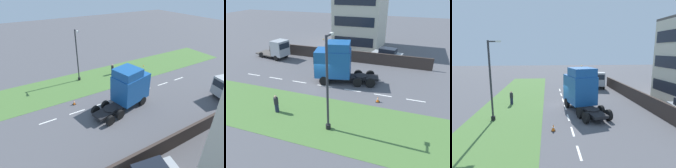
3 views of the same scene
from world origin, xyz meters
TOP-DOWN VIEW (x-y plane):
  - ground_plane at (0.00, 0.00)m, footprint 120.00×120.00m
  - grass_verge at (-6.00, 0.00)m, footprint 7.00×44.00m
  - lane_markings at (0.00, -0.70)m, footprint 0.16×21.00m
  - boundary_wall at (9.00, 0.00)m, footprint 0.25×24.00m
  - lorry_cab at (1.63, -1.39)m, footprint 4.07×7.33m
  - flatbed_truck at (6.54, 9.57)m, footprint 3.15×5.54m
  - lamp_post at (-7.02, -4.03)m, footprint 1.31×0.38m
  - pedestrian at (-6.33, 1.16)m, footprint 0.39×0.39m
  - traffic_cone_lead at (-1.55, -6.87)m, footprint 0.36×0.36m

SIDE VIEW (x-z plane):
  - ground_plane at x=0.00m, z-range 0.00..0.00m
  - lane_markings at x=0.00m, z-range 0.00..0.00m
  - grass_verge at x=-6.00m, z-range 0.00..0.01m
  - traffic_cone_lead at x=-1.55m, z-range -0.01..0.57m
  - pedestrian at x=-6.33m, z-range -0.02..1.61m
  - boundary_wall at x=9.00m, z-range 0.00..1.63m
  - flatbed_truck at x=6.54m, z-range 0.07..2.87m
  - lorry_cab at x=1.63m, z-range -0.06..4.71m
  - lamp_post at x=-7.02m, z-range -0.34..6.99m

